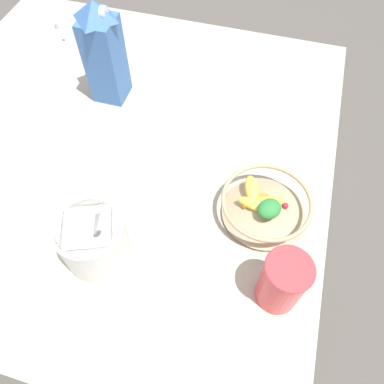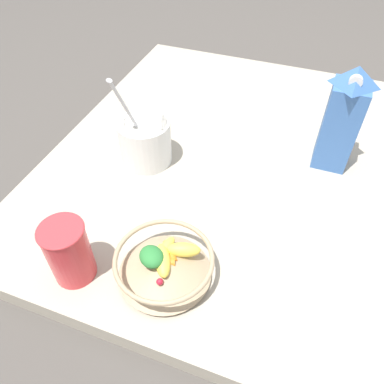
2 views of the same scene
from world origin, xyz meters
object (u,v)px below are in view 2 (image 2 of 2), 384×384
object	(u,v)px
fruit_bowl	(164,264)
milk_carton	(342,118)
drinking_cup	(68,251)
yogurt_tub	(145,140)

from	to	relation	value
fruit_bowl	milk_carton	distance (m)	0.57
fruit_bowl	drinking_cup	size ratio (longest dim) A/B	1.43
milk_carton	drinking_cup	xyz separation A→B (m)	(-0.45, -0.54, -0.07)
fruit_bowl	milk_carton	bearing A→B (deg)	60.27
milk_carton	drinking_cup	distance (m)	0.71
yogurt_tub	drinking_cup	bearing A→B (deg)	-87.61
milk_carton	yogurt_tub	size ratio (longest dim) A/B	1.01
yogurt_tub	drinking_cup	world-z (taller)	yogurt_tub
milk_carton	yogurt_tub	bearing A→B (deg)	-160.64
fruit_bowl	yogurt_tub	distance (m)	0.38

